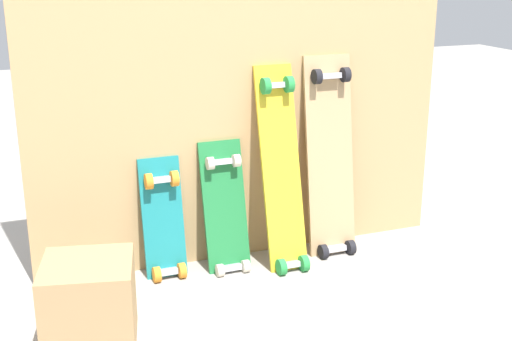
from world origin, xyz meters
TOP-DOWN VIEW (x-y plane):
  - ground_plane at (0.00, 0.00)m, footprint 12.00×12.00m
  - plywood_wall_panel at (0.00, 0.07)m, footprint 1.87×0.04m
  - skateboard_teal at (-0.40, -0.02)m, footprint 0.17×0.17m
  - skateboard_green at (-0.13, -0.04)m, footprint 0.19×0.21m
  - skateboard_yellow at (0.11, -0.08)m, footprint 0.17×0.30m
  - skateboard_natural at (0.37, -0.03)m, footprint 0.22×0.21m
  - wooden_crate at (-0.77, -0.47)m, footprint 0.37×0.37m

SIDE VIEW (x-z plane):
  - ground_plane at x=0.00m, z-range 0.00..0.00m
  - wooden_crate at x=-0.77m, z-range 0.00..0.31m
  - skateboard_teal at x=-0.40m, z-range -0.06..0.50m
  - skateboard_green at x=-0.13m, z-range -0.07..0.55m
  - skateboard_yellow at x=0.11m, z-range -0.06..0.86m
  - skateboard_natural at x=0.37m, z-range -0.06..0.89m
  - plywood_wall_panel at x=0.00m, z-range 0.00..1.45m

